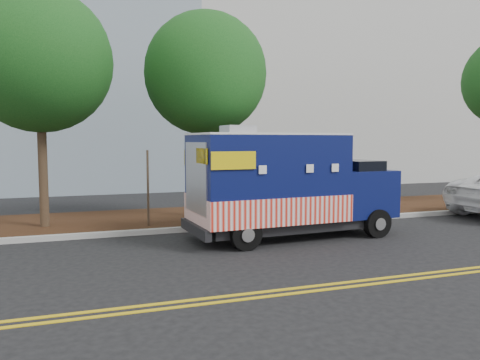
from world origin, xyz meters
name	(u,v)px	position (x,y,z in m)	size (l,w,h in m)	color
ground	(243,238)	(0.00, 0.00, 0.00)	(120.00, 120.00, 0.00)	black
curb	(228,227)	(0.00, 1.40, 0.07)	(120.00, 0.18, 0.15)	#9E9E99
mulch_strip	(209,216)	(0.00, 3.50, 0.07)	(120.00, 4.00, 0.15)	#321D0D
centerline_near	(324,285)	(0.00, -4.45, 0.01)	(120.00, 0.10, 0.01)	gold
centerline_far	(331,289)	(0.00, -4.70, 0.01)	(120.00, 0.10, 0.01)	gold
tree_a	(39,61)	(-5.22, 2.85, 4.97)	(4.15, 4.15, 7.05)	#38281C
tree_b	(206,74)	(-0.24, 2.97, 4.84)	(3.97, 3.97, 6.84)	#38281C
sign_post	(148,191)	(-2.31, 1.94, 1.20)	(0.06, 0.06, 2.40)	#473828
food_truck	(284,188)	(1.07, -0.30, 1.39)	(5.95, 2.53, 3.07)	black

